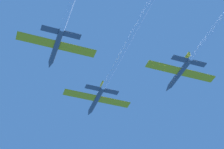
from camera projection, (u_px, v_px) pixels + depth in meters
jet_lead at (121, 56)px, 73.05m from camera, size 15.08×51.61×2.50m
jet_right_wing at (222, 17)px, 66.36m from camera, size 15.08×53.32×2.50m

